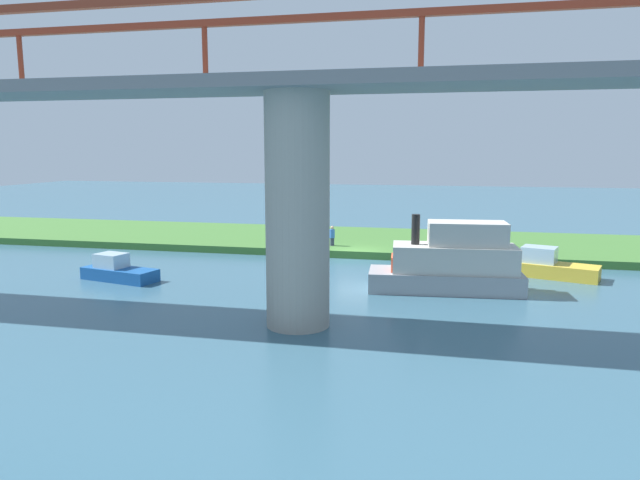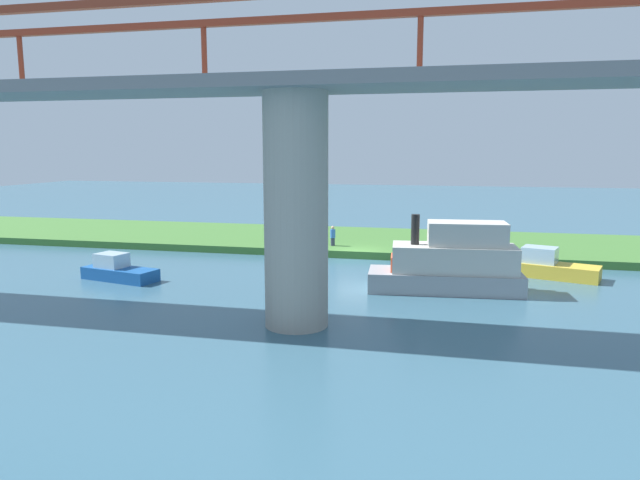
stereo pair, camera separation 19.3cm
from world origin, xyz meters
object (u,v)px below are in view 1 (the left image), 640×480
(person_on_bank, at_px, (332,236))
(riverboat_paddlewheel, at_px, (118,271))
(bridge_pylon, at_px, (297,212))
(skiff_small, at_px, (548,266))
(motorboat_white, at_px, (451,263))
(mooring_post, at_px, (281,238))

(person_on_bank, relative_size, riverboat_paddlewheel, 0.30)
(bridge_pylon, height_order, riverboat_paddlewheel, bridge_pylon)
(person_on_bank, distance_m, skiff_small, 14.37)
(riverboat_paddlewheel, bearing_deg, motorboat_white, -175.55)
(bridge_pylon, distance_m, riverboat_paddlewheel, 13.90)
(motorboat_white, bearing_deg, person_on_bank, -49.85)
(motorboat_white, bearing_deg, mooring_post, -37.83)
(motorboat_white, height_order, riverboat_paddlewheel, motorboat_white)
(bridge_pylon, xyz_separation_m, person_on_bank, (1.95, -16.85, -3.51))
(mooring_post, bearing_deg, bridge_pylon, 108.76)
(mooring_post, height_order, motorboat_white, motorboat_white)
(mooring_post, distance_m, motorboat_white, 14.78)
(skiff_small, bearing_deg, riverboat_paddlewheel, 14.52)
(person_on_bank, xyz_separation_m, motorboat_white, (-8.06, 9.56, 0.25))
(person_on_bank, distance_m, riverboat_paddlewheel, 14.80)
(person_on_bank, height_order, mooring_post, person_on_bank)
(skiff_small, bearing_deg, person_on_bank, -19.96)
(person_on_bank, bearing_deg, riverboat_paddlewheel, 47.85)
(mooring_post, relative_size, skiff_small, 0.18)
(person_on_bank, relative_size, skiff_small, 0.26)
(motorboat_white, relative_size, skiff_small, 1.47)
(motorboat_white, xyz_separation_m, riverboat_paddlewheel, (17.99, 1.40, -0.93))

